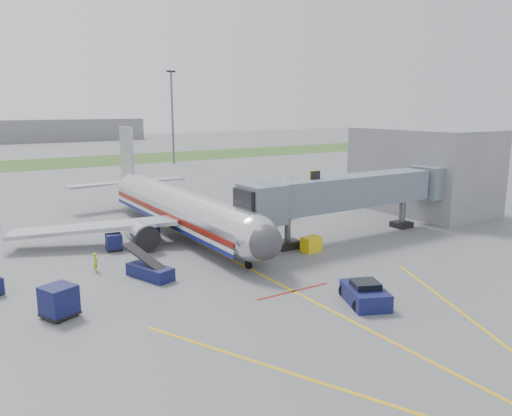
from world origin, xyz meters
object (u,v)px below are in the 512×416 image
belt_loader (150,271)px  ramp_worker (96,262)px  airliner (179,208)px  pushback_tug (365,294)px

belt_loader → ramp_worker: bearing=130.3°
airliner → belt_loader: (-7.44, -11.20, -2.08)m
pushback_tug → belt_loader: size_ratio=0.89×
airliner → ramp_worker: bearing=-144.0°
airliner → ramp_worker: (-10.48, -7.62, -1.88)m
pushback_tug → belt_loader: belt_loader is taller
belt_loader → airliner: bearing=56.4°
pushback_tug → belt_loader: (-10.04, 12.31, -0.08)m
pushback_tug → ramp_worker: 20.58m
ramp_worker → belt_loader: bearing=-113.0°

